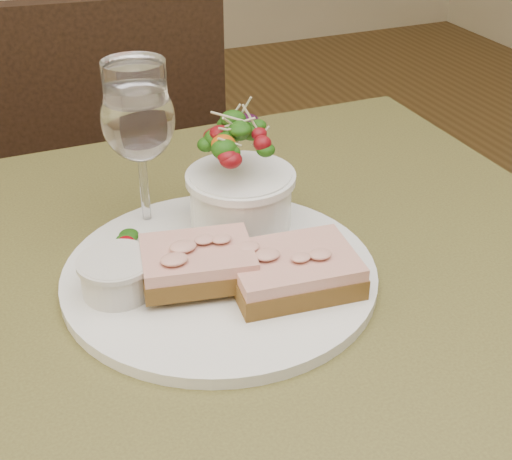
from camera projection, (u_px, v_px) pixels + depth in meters
name	position (u px, v px, depth m)	size (l,w,h in m)	color
cafe_table	(251.00, 370.00, 0.74)	(0.80, 0.80, 0.75)	#48401F
chair_far	(113.00, 270.00, 1.52)	(0.47, 0.47, 0.90)	black
dinner_plate	(220.00, 274.00, 0.70)	(0.31, 0.31, 0.01)	white
sandwich_front	(293.00, 270.00, 0.67)	(0.13, 0.10, 0.03)	#4B3114
sandwich_back	(198.00, 262.00, 0.67)	(0.12, 0.10, 0.03)	#4B3114
ramekin	(117.00, 274.00, 0.66)	(0.07, 0.07, 0.04)	silver
salad_bowl	(241.00, 175.00, 0.74)	(0.11, 0.11, 0.13)	white
garnish	(134.00, 244.00, 0.72)	(0.05, 0.04, 0.02)	#0F370A
wine_glass	(138.00, 124.00, 0.72)	(0.08, 0.08, 0.18)	white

